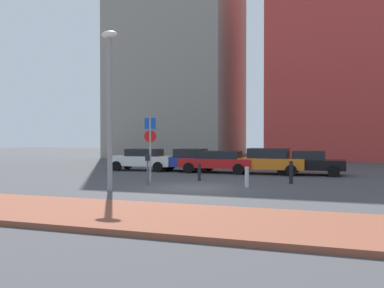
% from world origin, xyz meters
% --- Properties ---
extents(ground_plane, '(120.00, 120.00, 0.00)m').
position_xyz_m(ground_plane, '(0.00, 0.00, 0.00)').
color(ground_plane, '#424244').
extents(sidewalk_brick, '(40.00, 3.58, 0.14)m').
position_xyz_m(sidewalk_brick, '(0.00, -6.30, 0.07)').
color(sidewalk_brick, brown).
rests_on(sidewalk_brick, ground).
extents(parked_car_white, '(4.25, 2.01, 1.43)m').
position_xyz_m(parked_car_white, '(-5.78, 7.57, 0.76)').
color(parked_car_white, white).
rests_on(parked_car_white, ground).
extents(parked_car_blue, '(4.02, 2.09, 1.45)m').
position_xyz_m(parked_car_blue, '(-2.82, 7.83, 0.74)').
color(parked_car_blue, '#1E389E').
rests_on(parked_car_blue, ground).
extents(parked_car_red, '(4.52, 2.10, 1.34)m').
position_xyz_m(parked_car_red, '(-0.67, 7.54, 0.72)').
color(parked_car_red, red).
rests_on(parked_car_red, ground).
extents(parked_car_orange, '(4.50, 2.16, 1.53)m').
position_xyz_m(parked_car_orange, '(2.33, 7.52, 0.80)').
color(parked_car_orange, orange).
rests_on(parked_car_orange, ground).
extents(parked_car_black, '(4.05, 2.13, 1.39)m').
position_xyz_m(parked_car_black, '(4.68, 7.74, 0.72)').
color(parked_car_black, black).
rests_on(parked_car_black, ground).
extents(parking_sign_post, '(0.59, 0.16, 3.14)m').
position_xyz_m(parking_sign_post, '(-2.66, 1.81, 1.98)').
color(parking_sign_post, gray).
rests_on(parking_sign_post, ground).
extents(parking_meter, '(0.18, 0.14, 1.39)m').
position_xyz_m(parking_meter, '(-2.13, 0.33, 0.90)').
color(parking_meter, '#4C4C51').
rests_on(parking_meter, ground).
extents(street_lamp, '(0.70, 0.36, 6.40)m').
position_xyz_m(street_lamp, '(-2.80, -1.83, 3.81)').
color(street_lamp, gray).
rests_on(street_lamp, ground).
extents(traffic_bollard_near, '(0.17, 0.17, 1.06)m').
position_xyz_m(traffic_bollard_near, '(3.97, 2.94, 0.53)').
color(traffic_bollard_near, black).
rests_on(traffic_bollard_near, ground).
extents(traffic_bollard_mid, '(0.15, 0.15, 0.87)m').
position_xyz_m(traffic_bollard_mid, '(-0.46, 2.83, 0.44)').
color(traffic_bollard_mid, black).
rests_on(traffic_bollard_mid, ground).
extents(traffic_bollard_far, '(0.17, 0.17, 0.89)m').
position_xyz_m(traffic_bollard_far, '(2.24, 0.97, 0.44)').
color(traffic_bollard_far, '#B7B7BC').
rests_on(traffic_bollard_far, ground).
extents(building_colorful_midrise, '(19.27, 15.75, 24.18)m').
position_xyz_m(building_colorful_midrise, '(9.98, 29.25, 12.09)').
color(building_colorful_midrise, '#BF3833').
rests_on(building_colorful_midrise, ground).
extents(building_under_construction, '(12.96, 15.98, 25.36)m').
position_xyz_m(building_under_construction, '(-10.45, 28.73, 12.68)').
color(building_under_construction, gray).
rests_on(building_under_construction, ground).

